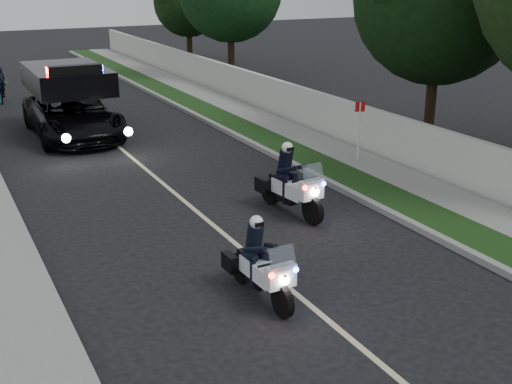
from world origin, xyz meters
TOP-DOWN VIEW (x-y plane):
  - ground at (0.00, 0.00)m, footprint 120.00×120.00m
  - curb_right at (4.10, 10.00)m, footprint 0.20×60.00m
  - grass_verge at (4.80, 10.00)m, footprint 1.20×60.00m
  - sidewalk_right at (6.10, 10.00)m, footprint 1.40×60.00m
  - property_wall at (7.10, 10.00)m, footprint 0.22×60.00m
  - curb_left at (-4.10, 10.00)m, footprint 0.20×60.00m
  - lane_marking at (0.00, 10.00)m, footprint 0.12×50.00m
  - police_moto_left at (-0.66, 1.57)m, footprint 0.72×1.89m
  - police_moto_right at (2.02, 5.13)m, footprint 0.98×2.18m
  - police_suv at (-1.02, 15.37)m, footprint 2.79×5.95m
  - bicycle at (-2.57, 23.34)m, footprint 0.66×1.86m
  - cyclist at (-2.57, 23.34)m, footprint 0.61×0.41m
  - sign_post at (6.00, 7.86)m, footprint 0.38×0.38m
  - tree_right_c at (9.77, 8.99)m, footprint 7.30×7.30m
  - tree_right_d at (9.39, 24.29)m, footprint 6.61×6.61m
  - tree_right_e at (9.98, 31.81)m, footprint 4.55×4.55m

SIDE VIEW (x-z plane):
  - ground at x=0.00m, z-range 0.00..0.00m
  - police_moto_left at x=-0.66m, z-range -0.79..0.79m
  - police_moto_right at x=2.02m, z-range -0.90..0.90m
  - police_suv at x=-1.02m, z-range -1.44..1.44m
  - bicycle at x=-2.57m, z-range -0.49..0.49m
  - cyclist at x=-2.57m, z-range -0.84..0.84m
  - sign_post at x=6.00m, z-range -1.01..1.01m
  - tree_right_c at x=9.77m, z-range -4.68..4.68m
  - tree_right_d at x=9.39m, z-range -4.54..4.54m
  - tree_right_e at x=9.98m, z-range -3.61..3.61m
  - lane_marking at x=0.00m, z-range 0.00..0.01m
  - curb_right at x=4.10m, z-range 0.00..0.15m
  - curb_left at x=-4.10m, z-range 0.00..0.15m
  - grass_verge at x=4.80m, z-range 0.00..0.16m
  - sidewalk_right at x=6.10m, z-range 0.00..0.16m
  - property_wall at x=7.10m, z-range 0.00..1.50m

